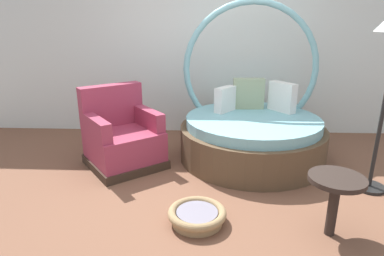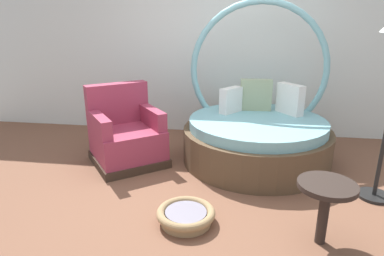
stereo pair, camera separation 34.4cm
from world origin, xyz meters
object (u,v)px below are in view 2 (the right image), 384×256
at_px(side_table, 326,194).
at_px(pet_basket, 186,215).
at_px(red_armchair, 126,136).
at_px(round_daybed, 257,130).

bearing_deg(side_table, pet_basket, 174.38).
distance_m(red_armchair, pet_basket, 1.54).
height_order(red_armchair, pet_basket, red_armchair).
relative_size(red_armchair, side_table, 2.15).
bearing_deg(pet_basket, round_daybed, 67.16).
distance_m(round_daybed, side_table, 1.69).
relative_size(round_daybed, pet_basket, 3.81).
relative_size(round_daybed, side_table, 3.74).
relative_size(red_armchair, pet_basket, 2.20).
bearing_deg(red_armchair, round_daybed, 11.66).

